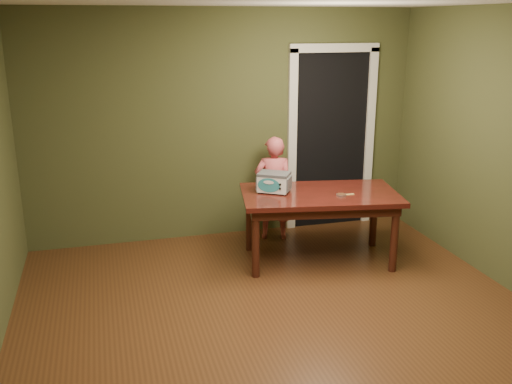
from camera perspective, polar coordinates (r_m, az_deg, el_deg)
floor at (r=4.72m, az=3.89°, el=-14.52°), size 5.00×5.00×0.00m
room_shell at (r=4.11m, az=4.36°, el=6.29°), size 4.52×5.02×2.61m
doorway at (r=7.24m, az=6.58°, el=5.55°), size 1.10×0.66×2.25m
dining_table at (r=5.94m, az=6.38°, el=-0.98°), size 1.73×1.16×0.75m
toy_oven at (r=5.86m, az=1.81°, el=1.05°), size 0.39×0.36×0.21m
baking_pan at (r=5.82m, az=8.53°, el=-0.29°), size 0.10×0.10×0.02m
spatula at (r=5.86m, az=8.94°, el=-0.27°), size 0.18×0.03×0.01m
child at (r=6.55m, az=1.77°, el=0.39°), size 0.50×0.39×1.21m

